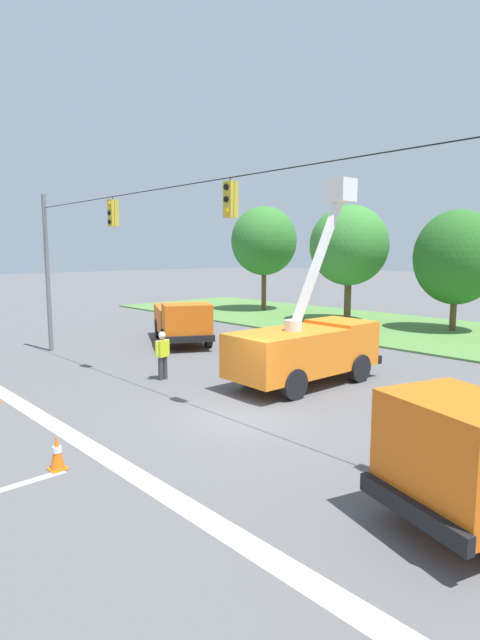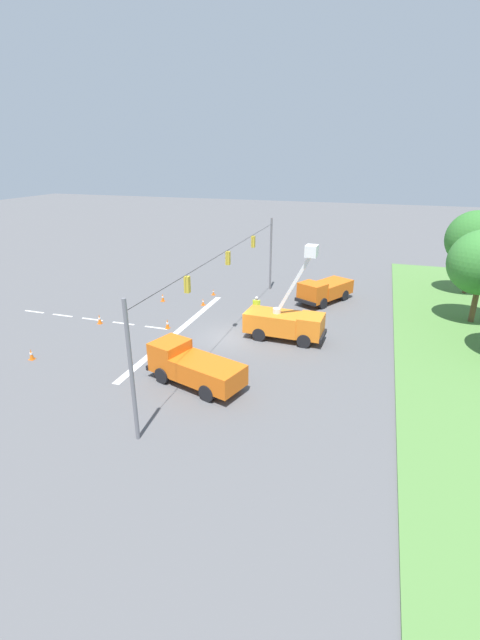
# 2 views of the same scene
# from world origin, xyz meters

# --- Properties ---
(ground_plane) EXTENTS (200.00, 200.00, 0.00)m
(ground_plane) POSITION_xyz_m (0.00, 0.00, 0.00)
(ground_plane) COLOR #565659
(lane_markings) EXTENTS (17.60, 15.25, 0.01)m
(lane_markings) POSITION_xyz_m (0.00, -5.53, 0.00)
(lane_markings) COLOR silver
(lane_markings) RESTS_ON ground
(signal_gantry) EXTENTS (26.20, 0.33, 7.20)m
(signal_gantry) POSITION_xyz_m (-0.04, -0.00, 4.43)
(signal_gantry) COLOR slate
(signal_gantry) RESTS_ON ground
(tree_far_west) EXTENTS (4.84, 5.30, 8.10)m
(tree_far_west) POSITION_xyz_m (-17.39, 18.74, 5.44)
(tree_far_west) COLOR brown
(tree_far_west) RESTS_ON ground
(utility_truck_bucket_lift) EXTENTS (2.56, 6.00, 7.19)m
(utility_truck_bucket_lift) POSITION_xyz_m (-1.05, 4.19, 1.41)
(utility_truck_bucket_lift) COLOR orange
(utility_truck_bucket_lift) RESTS_ON ground
(utility_truck_support_near) EXTENTS (6.34, 4.89, 2.18)m
(utility_truck_support_near) POSITION_xyz_m (-10.58, 5.81, 1.17)
(utility_truck_support_near) COLOR orange
(utility_truck_support_near) RESTS_ON ground
(utility_truck_support_far) EXTENTS (3.97, 6.52, 2.31)m
(utility_truck_support_far) POSITION_xyz_m (7.25, 0.41, 1.19)
(utility_truck_support_far) COLOR orange
(utility_truck_support_far) RESTS_ON ground
(road_worker) EXTENTS (0.28, 0.65, 1.77)m
(road_worker) POSITION_xyz_m (-4.99, 0.85, 1.00)
(road_worker) COLOR #383842
(road_worker) RESTS_ON ground
(traffic_cone_foreground_left) EXTENTS (0.36, 0.36, 0.79)m
(traffic_cone_foreground_left) POSITION_xyz_m (-0.17, -5.12, 0.39)
(traffic_cone_foreground_left) COLOR orange
(traffic_cone_foreground_left) RESTS_ON ground
(traffic_cone_foreground_right) EXTENTS (0.36, 0.36, 0.61)m
(traffic_cone_foreground_right) POSITION_xyz_m (-9.37, -4.81, 0.29)
(traffic_cone_foreground_right) COLOR orange
(traffic_cone_foreground_right) RESTS_ON ground
(traffic_cone_mid_left) EXTENTS (0.36, 0.36, 0.64)m
(traffic_cone_mid_left) POSITION_xyz_m (-6.22, -4.58, 0.31)
(traffic_cone_mid_left) COLOR orange
(traffic_cone_mid_left) RESTS_ON ground
(traffic_cone_mid_right) EXTENTS (0.36, 0.36, 0.78)m
(traffic_cone_mid_right) POSITION_xyz_m (7.65, -11.29, 0.39)
(traffic_cone_mid_right) COLOR orange
(traffic_cone_mid_right) RESTS_ON ground
(traffic_cone_near_bucket) EXTENTS (0.36, 0.36, 0.81)m
(traffic_cone_near_bucket) POSITION_xyz_m (0.63, -10.85, 0.40)
(traffic_cone_near_bucket) COLOR orange
(traffic_cone_near_bucket) RESTS_ON ground
(traffic_cone_lane_edge_a) EXTENTS (0.36, 0.36, 0.76)m
(traffic_cone_lane_edge_a) POSITION_xyz_m (-6.07, -8.62, 0.38)
(traffic_cone_lane_edge_a) COLOR orange
(traffic_cone_lane_edge_a) RESTS_ON ground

